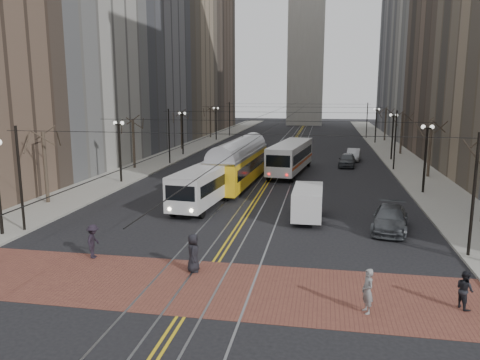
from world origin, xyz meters
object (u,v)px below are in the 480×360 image
at_px(pedestrian_c, 465,290).
at_px(sedan_silver, 353,155).
at_px(transit_bus, 209,184).
at_px(streetcar, 239,167).
at_px(cargo_van, 308,204).
at_px(sedan_parked, 390,219).
at_px(sedan_grey, 347,160).
at_px(pedestrian_d, 93,241).
at_px(pedestrian_a, 193,253).
at_px(rear_bus, 291,158).
at_px(pedestrian_b, 368,291).

bearing_deg(pedestrian_c, sedan_silver, -20.09).
xyz_separation_m(transit_bus, streetcar, (1.08, 7.18, 0.21)).
height_order(cargo_van, sedan_parked, cargo_van).
distance_m(sedan_silver, pedestrian_c, 41.37).
bearing_deg(sedan_grey, sedan_parked, -81.63).
relative_size(sedan_silver, pedestrian_d, 2.50).
distance_m(sedan_silver, pedestrian_a, 40.65).
distance_m(transit_bus, sedan_silver, 28.22).
distance_m(sedan_silver, pedestrian_d, 41.53).
distance_m(streetcar, sedan_grey, 16.68).
distance_m(transit_bus, streetcar, 7.26).
bearing_deg(streetcar, rear_bus, 63.40).
xyz_separation_m(rear_bus, pedestrian_a, (-2.58, -28.83, -0.66)).
bearing_deg(pedestrian_b, pedestrian_a, -128.90).
bearing_deg(cargo_van, pedestrian_b, -77.83).
bearing_deg(sedan_parked, sedan_silver, 100.49).
bearing_deg(sedan_grey, cargo_van, -93.76).
xyz_separation_m(sedan_grey, pedestrian_b, (-0.84, -37.32, 0.13)).
distance_m(streetcar, sedan_parked, 17.30).
relative_size(sedan_parked, pedestrian_c, 3.26).
height_order(sedan_grey, pedestrian_a, pedestrian_a).
distance_m(transit_bus, pedestrian_d, 13.59).
xyz_separation_m(streetcar, pedestrian_d, (-4.02, -20.44, -0.77)).
height_order(transit_bus, streetcar, streetcar).
bearing_deg(transit_bus, pedestrian_a, -73.88).
height_order(streetcar, pedestrian_b, streetcar).
xyz_separation_m(sedan_silver, pedestrian_b, (-1.85, -42.42, 0.17)).
bearing_deg(streetcar, pedestrian_a, -82.78).
relative_size(rear_bus, sedan_parked, 2.41).
bearing_deg(rear_bus, sedan_grey, 48.90).
bearing_deg(cargo_van, sedan_grey, 81.52).
distance_m(sedan_grey, pedestrian_b, 37.33).
distance_m(streetcar, sedan_silver, 21.43).
bearing_deg(sedan_parked, transit_bus, 167.22).
bearing_deg(pedestrian_d, sedan_silver, -28.68).
bearing_deg(sedan_silver, streetcar, -115.26).
bearing_deg(pedestrian_d, pedestrian_a, -105.95).
xyz_separation_m(pedestrian_a, pedestrian_c, (11.78, -1.85, -0.15)).
bearing_deg(sedan_silver, pedestrian_a, -96.97).
bearing_deg(pedestrian_b, rear_bus, 171.09).
bearing_deg(pedestrian_d, cargo_van, -55.44).
distance_m(sedan_parked, pedestrian_c, 10.80).
bearing_deg(transit_bus, streetcar, 86.72).
distance_m(cargo_van, pedestrian_b, 13.64).
bearing_deg(pedestrian_b, transit_bus, -166.59).
distance_m(cargo_van, pedestrian_a, 11.57).
distance_m(cargo_van, pedestrian_c, 13.96).
bearing_deg(sedan_silver, transit_bus, -109.33).
distance_m(transit_bus, sedan_grey, 23.24).
xyz_separation_m(streetcar, pedestrian_c, (13.42, -23.20, -0.88)).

